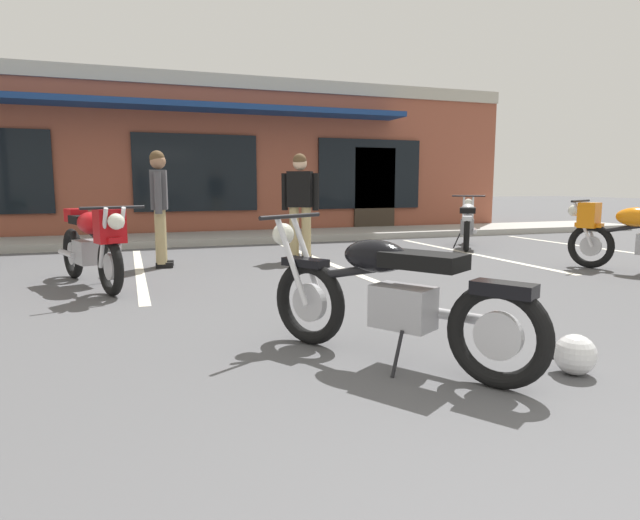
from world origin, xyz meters
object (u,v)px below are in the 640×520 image
motorcycle_silver_naked (92,243)px  motorcycle_foreground_classic (390,296)px  motorcycle_red_sportbike (467,223)px  motorcycle_blue_standard (639,234)px  helmet_on_pavement (575,354)px  person_in_black_shirt (300,200)px  person_by_back_row (159,202)px

motorcycle_silver_naked → motorcycle_foreground_classic: bearing=-60.3°
motorcycle_red_sportbike → motorcycle_blue_standard: 3.37m
motorcycle_silver_naked → motorcycle_blue_standard: size_ratio=1.03×
helmet_on_pavement → motorcycle_blue_standard: bearing=36.2°
person_in_black_shirt → helmet_on_pavement: (0.06, -5.60, -0.82)m
motorcycle_foreground_classic → person_by_back_row: person_by_back_row is taller
motorcycle_foreground_classic → motorcycle_blue_standard: (4.89, 2.23, 0.07)m
motorcycle_red_sportbike → motorcycle_blue_standard: size_ratio=0.93×
motorcycle_foreground_classic → motorcycle_red_sportbike: (4.48, 5.58, 0.00)m
motorcycle_red_sportbike → motorcycle_silver_naked: bearing=-162.8°
motorcycle_foreground_classic → motorcycle_blue_standard: bearing=24.6°
person_in_black_shirt → motorcycle_foreground_classic: bearing=-100.8°
person_in_black_shirt → helmet_on_pavement: person_in_black_shirt is taller
motorcycle_foreground_classic → helmet_on_pavement: bearing=-31.0°
motorcycle_foreground_classic → person_by_back_row: 5.11m
motorcycle_foreground_classic → motorcycle_blue_standard: 5.37m
motorcycle_blue_standard → person_in_black_shirt: bearing=144.9°
motorcycle_silver_naked → person_by_back_row: size_ratio=1.21×
motorcycle_silver_naked → person_by_back_row: 1.67m
motorcycle_foreground_classic → helmet_on_pavement: 1.22m
person_in_black_shirt → person_by_back_row: 2.14m
person_in_black_shirt → motorcycle_silver_naked: bearing=-154.3°
person_in_black_shirt → person_by_back_row: bearing=-178.6°
helmet_on_pavement → motorcycle_foreground_classic: bearing=149.0°
motorcycle_red_sportbike → person_in_black_shirt: person_in_black_shirt is taller
motorcycle_red_sportbike → person_by_back_row: person_by_back_row is taller
person_in_black_shirt → motorcycle_blue_standard: bearing=-35.1°
motorcycle_blue_standard → motorcycle_silver_naked: bearing=169.1°
motorcycle_blue_standard → person_in_black_shirt: 4.83m
helmet_on_pavement → motorcycle_silver_naked: bearing=126.1°
motorcycle_foreground_classic → motorcycle_silver_naked: 4.10m
motorcycle_foreground_classic → motorcycle_red_sportbike: 7.16m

